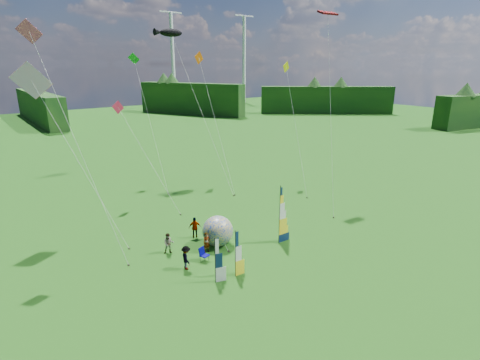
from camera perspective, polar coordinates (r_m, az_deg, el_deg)
ground at (r=28.00m, az=6.76°, el=-12.41°), size 220.00×220.00×0.00m
treeline_ring at (r=26.26m, az=7.06°, el=-4.80°), size 210.00×210.00×8.00m
turbine_left at (r=142.15m, az=0.62°, el=17.74°), size 8.00×1.20×30.00m
turbine_right at (r=134.52m, az=-10.18°, el=17.51°), size 8.00×1.20×30.00m
feather_banner_main at (r=29.75m, az=6.05°, el=-5.47°), size 1.28×0.13×4.72m
side_banner_left at (r=25.43m, az=-0.70°, el=-11.29°), size 0.93×0.16×3.30m
side_banner_far at (r=24.88m, az=-3.80°, el=-12.26°), size 0.92×0.37×3.12m
bol_inflatable at (r=29.79m, az=-3.42°, el=-7.76°), size 2.63×2.63×2.44m
spectator_a at (r=28.94m, az=-5.11°, el=-9.49°), size 0.60×0.39×1.63m
spectator_b at (r=29.21m, az=-10.82°, el=-9.48°), size 0.88×0.69×1.63m
spectator_c at (r=26.91m, az=-8.20°, el=-11.65°), size 0.64×1.19×1.74m
spectator_d at (r=31.35m, az=-6.88°, el=-7.20°), size 1.12×0.88×1.78m
camp_chair at (r=27.89m, az=-5.45°, el=-11.26°), size 0.78×0.78×1.05m
kite_whale at (r=43.42m, az=-6.00°, el=11.45°), size 6.69×15.32×18.97m
kite_rainbow_delta at (r=31.58m, az=-23.45°, el=4.37°), size 8.74×12.99×15.06m
kite_parafoil at (r=37.50m, az=13.76°, el=11.51°), size 11.06×12.24×20.72m
small_kite_red at (r=37.41m, az=-13.80°, el=3.82°), size 7.49×10.75×10.86m
small_kite_orange at (r=43.23m, az=-3.67°, el=9.36°), size 7.21×12.15×15.79m
small_kite_yellow at (r=42.79m, az=8.59°, el=8.33°), size 8.02×10.83×14.61m
small_kite_pink at (r=28.03m, az=-23.27°, el=5.16°), size 7.46×9.77×17.20m
small_kite_green at (r=44.40m, az=-13.52°, el=8.98°), size 6.71×11.13×15.54m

